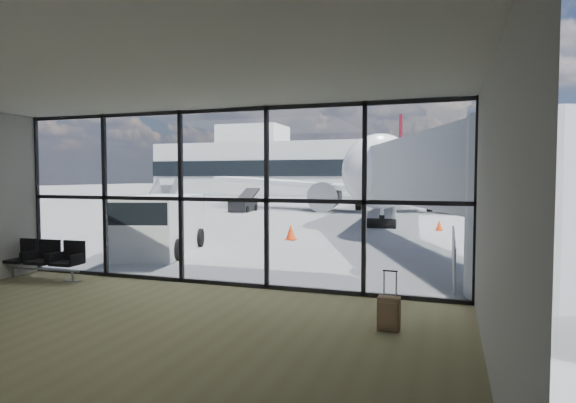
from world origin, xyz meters
The scene contains 21 objects.
ground centered at (0.00, 40.00, 0.00)m, with size 220.00×220.00×0.00m, color slate.
lounge_shell centered at (0.00, -4.80, 2.65)m, with size 12.02×8.01×4.51m.
glass_curtain_wall centered at (0.00, 0.00, 2.25)m, with size 12.10×0.12×4.50m.
jet_bridge centered at (4.90, 7.07, 2.76)m, with size 8.00×16.50×4.33m.
apron_railing centered at (5.60, 3.50, 0.72)m, with size 0.06×5.46×1.11m.
far_terminal centered at (-0.59, 61.97, 4.21)m, with size 80.00×12.20×11.00m.
tree_0 centered at (-45.00, 72.00, 4.63)m, with size 4.95×4.95×7.12m.
tree_1 centered at (-39.00, 72.00, 5.25)m, with size 5.61×5.61×8.07m.
tree_2 centered at (-33.00, 72.00, 5.88)m, with size 6.27×6.27×9.03m.
tree_3 centered at (-27.00, 72.00, 4.63)m, with size 4.95×4.95×7.12m.
tree_4 centered at (-21.00, 72.00, 5.25)m, with size 5.61×5.61×8.07m.
tree_5 centered at (-15.00, 72.00, 5.88)m, with size 6.27×6.27×9.03m.
seating_row centered at (-5.01, -0.73, 0.58)m, with size 2.36×0.76×1.04m.
suitcase centered at (4.45, -2.31, 0.33)m, with size 0.40×0.30×1.08m.
airliner centered at (1.12, 29.69, 2.97)m, with size 32.67×37.88×9.76m.
service_van centered at (-4.46, 3.95, 1.06)m, with size 3.27×5.14×2.07m.
belt_loader centered at (-10.05, 24.12, 0.61)m, with size 1.75×4.03×1.82m.
mobile_stairs centered at (-12.89, 16.79, 0.52)m, with size 2.20×3.36×2.18m.
traffic_cone_a centered at (2.52, 15.31, 0.30)m, with size 0.44×0.44×0.63m.
traffic_cone_b centered at (-1.13, 9.00, 0.32)m, with size 0.47×0.47×0.68m.
traffic_cone_c centered at (5.00, 14.86, 0.26)m, with size 0.38×0.38×0.54m.
Camera 1 is at (5.44, -11.00, 2.79)m, focal length 30.00 mm.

